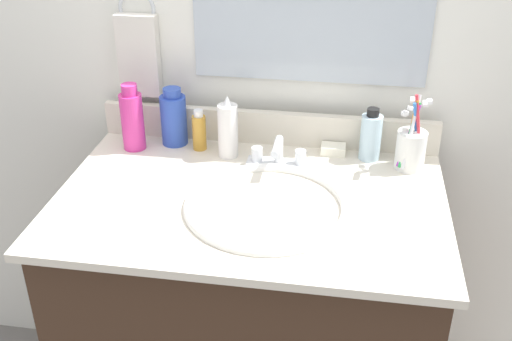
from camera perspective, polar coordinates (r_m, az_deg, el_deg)
vanity_cabinet at (r=1.70m, az=-0.48°, el=-14.93°), size 0.87×0.55×0.82m
countertop at (r=1.44m, az=-0.54°, el=-2.74°), size 0.90×0.60×0.02m
backsplash at (r=1.67m, az=1.09°, el=4.00°), size 0.90×0.02×0.09m
back_wall at (r=1.83m, az=1.29°, el=-1.94°), size 2.00×0.04×1.30m
towel_ring at (r=1.69m, az=-10.94°, el=14.44°), size 0.10×0.01×0.10m
hand_towel at (r=1.70m, az=-10.76°, el=10.38°), size 0.11×0.04×0.22m
sink_basin at (r=1.41m, az=1.03°, el=-4.46°), size 0.38×0.38×0.11m
faucet at (r=1.55m, az=2.07°, el=1.23°), size 0.16×0.10×0.08m
bottle_gel_clear at (r=1.60m, az=10.54°, el=3.13°), size 0.05×0.05×0.14m
bottle_lotion_white at (r=1.58m, az=-2.61°, el=3.77°), size 0.05×0.05×0.17m
bottle_oil_amber at (r=1.64m, az=-5.27°, el=3.63°), size 0.04×0.04×0.11m
bottle_shampoo_blue at (r=1.67m, az=-7.61°, el=4.81°), size 0.07×0.07×0.16m
bottle_soap_pink at (r=1.65m, az=-11.35°, el=4.66°), size 0.06×0.06×0.18m
cup_white_ceramic at (r=1.58m, az=14.10°, el=2.08°), size 0.07×0.09×0.20m
soap_bar at (r=1.63m, az=7.14°, el=1.96°), size 0.06×0.04×0.02m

